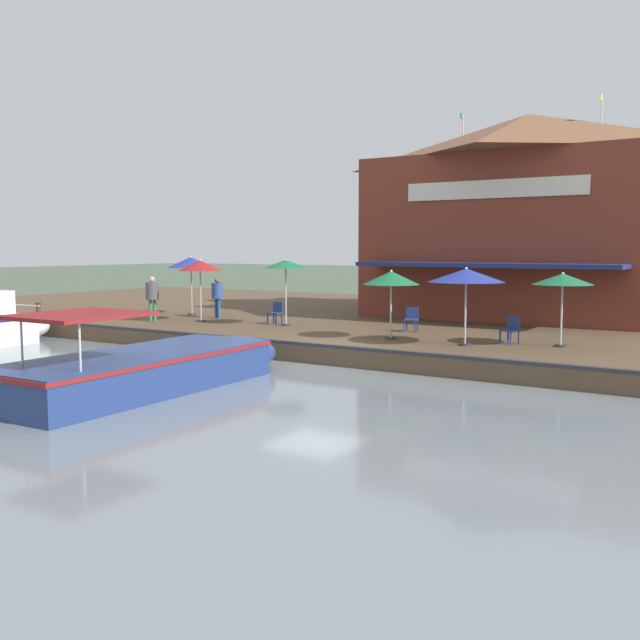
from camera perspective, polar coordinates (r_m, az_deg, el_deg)
ground_plane at (r=21.29m, az=-0.38°, el=-3.78°), size 220.00×220.00×0.00m
quay_deck at (r=30.99m, az=10.72°, el=-0.32°), size 22.00×56.00×0.60m
quay_edge_fender at (r=21.27m, az=-0.23°, el=-2.02°), size 0.20×50.40×0.10m
waterfront_restaurant at (r=32.58m, az=16.14°, el=8.14°), size 10.65×12.46×9.17m
patio_umbrella_by_entrance at (r=22.28m, az=18.84°, el=3.09°), size 1.78×1.78×2.23m
patio_umbrella_mid_patio_left at (r=21.83m, az=11.62°, el=3.51°), size 2.29×2.29×2.36m
patio_umbrella_near_quay_edge at (r=31.90m, az=-10.28°, el=4.55°), size 2.05×2.05×2.59m
patio_umbrella_far_corner at (r=26.98m, az=-2.76°, el=4.46°), size 1.71×1.71×2.53m
patio_umbrella_back_row at (r=23.03m, az=5.71°, el=3.36°), size 1.83×1.83×2.24m
patio_umbrella_mid_patio_right at (r=28.87m, az=-9.57°, el=4.31°), size 1.78×1.78×2.50m
cafe_chair_under_first_umbrella at (r=22.63m, az=15.05°, el=-0.66°), size 0.56×0.56×0.85m
cafe_chair_far_corner_seat at (r=25.30m, az=7.33°, el=0.15°), size 0.52×0.52×0.85m
cafe_chair_mid_patio at (r=27.69m, az=-3.55°, el=0.67°), size 0.44×0.44×0.85m
person_at_quay_edge at (r=29.40m, az=-13.28°, el=2.13°), size 0.51×0.51×1.80m
person_near_entrance at (r=30.33m, az=-8.22°, el=2.17°), size 0.48×0.48×1.69m
motorboat_mid_row at (r=18.34m, az=-12.59°, el=-3.54°), size 8.63×2.86×2.03m
mooring_post at (r=30.81m, az=-21.59°, el=0.62°), size 0.22×0.22×0.75m
tree_upstream_bank at (r=34.92m, az=14.67°, el=8.28°), size 3.37×3.21×6.29m
tree_behind_restaurant at (r=37.96m, az=18.13°, el=7.86°), size 4.22×4.02×6.63m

